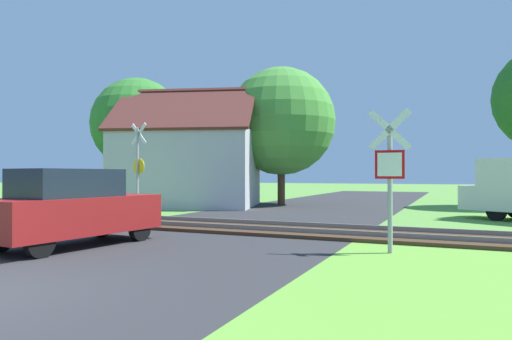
% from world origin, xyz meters
% --- Properties ---
extents(road_asphalt, '(8.14, 80.00, 0.01)m').
position_xyz_m(road_asphalt, '(0.00, 2.00, 0.00)').
color(road_asphalt, '#2D2D30').
rests_on(road_asphalt, ground).
extents(rail_track, '(60.00, 2.60, 0.22)m').
position_xyz_m(rail_track, '(0.00, 8.70, 0.06)').
color(rail_track, '#422D1E').
rests_on(rail_track, ground).
extents(stop_sign_near, '(0.88, 0.15, 3.03)m').
position_xyz_m(stop_sign_near, '(5.12, 6.18, 1.73)').
color(stop_sign_near, '#9E9EA5').
rests_on(stop_sign_near, ground).
extents(crossing_sign_far, '(0.86, 0.21, 3.70)m').
position_xyz_m(crossing_sign_far, '(-5.11, 10.87, 2.09)').
color(crossing_sign_far, '#9E9EA5').
rests_on(crossing_sign_far, ground).
extents(house, '(8.58, 7.91, 6.18)m').
position_xyz_m(house, '(-6.44, 16.77, 2.11)').
color(house, '#B7B7BC').
rests_on(house, ground).
extents(tree_left, '(5.22, 5.22, 7.17)m').
position_xyz_m(tree_left, '(-10.35, 17.44, 4.56)').
color(tree_left, '#513823').
rests_on(tree_left, ground).
extents(tree_center, '(5.91, 5.91, 7.54)m').
position_xyz_m(tree_center, '(-2.42, 19.78, 4.58)').
color(tree_center, '#513823').
rests_on(tree_center, ground).
extents(parked_car, '(2.09, 4.16, 1.78)m').
position_xyz_m(parked_car, '(-1.68, 4.20, 0.89)').
color(parked_car, maroon).
rests_on(parked_car, ground).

